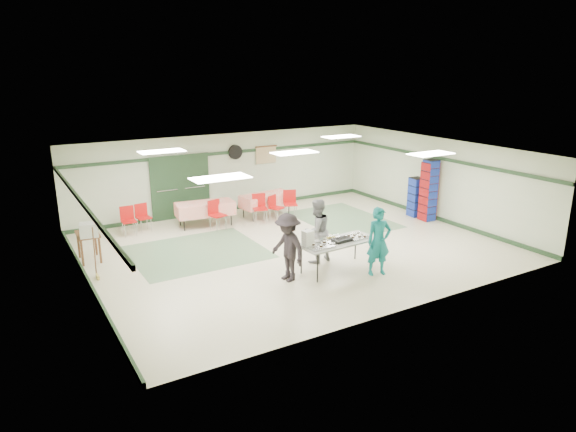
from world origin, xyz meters
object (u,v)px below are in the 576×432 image
volunteer_grey (317,231)px  volunteer_dark (288,247)px  serving_table (338,243)px  chair_loose_a (142,214)px  crate_stack_red (429,192)px  printer_table (88,237)px  crate_stack_blue_b (416,197)px  chair_d (216,212)px  office_printer (89,230)px  broom (94,252)px  chair_b (259,205)px  volunteer_teal (379,241)px  chair_a (274,205)px  dining_table_b (205,208)px  crate_stack_blue_a (429,190)px  chair_c (290,201)px  dining_table_a (266,200)px  chair_loose_b (128,218)px

volunteer_grey → volunteer_dark: volunteer_grey is taller
serving_table → chair_loose_a: chair_loose_a is taller
crate_stack_red → printer_table: 10.46m
crate_stack_blue_b → chair_d: bearing=162.4°
office_printer → broom: broom is taller
chair_b → volunteer_teal: bearing=-69.4°
volunteer_teal → chair_b: size_ratio=1.78×
volunteer_dark → chair_a: volunteer_dark is taller
dining_table_b → chair_loose_a: size_ratio=2.23×
crate_stack_blue_a → volunteer_grey: bearing=-166.5°
volunteer_grey → dining_table_b: size_ratio=0.88×
serving_table → chair_a: bearing=76.9°
crate_stack_blue_b → chair_a: bearing=155.1°
crate_stack_red → chair_c: bearing=145.4°
dining_table_b → volunteer_dark: bearing=-82.4°
dining_table_a → serving_table: bearing=-105.6°
dining_table_b → printer_table: size_ratio=2.23×
chair_loose_b → printer_table: chair_loose_b is taller
dining_table_a → crate_stack_blue_b: crate_stack_blue_b is taller
chair_loose_b → volunteer_teal: bearing=-52.2°
chair_c → printer_table: chair_c is taller
dining_table_a → crate_stack_blue_b: 5.05m
chair_loose_a → broom: (-1.98, -3.15, 0.15)m
dining_table_a → crate_stack_blue_a: 5.38m
chair_a → crate_stack_red: (4.33, -2.57, 0.46)m
serving_table → chair_d: size_ratio=2.22×
dining_table_a → broom: broom is taller
chair_loose_a → printer_table: 2.64m
chair_loose_b → office_printer: 2.41m
serving_table → crate_stack_blue_b: 5.72m
chair_a → chair_b: bearing=153.4°
volunteer_teal → crate_stack_red: size_ratio=0.87×
volunteer_dark → broom: volunteer_dark is taller
crate_stack_blue_a → crate_stack_blue_b: 0.68m
volunteer_teal → crate_stack_blue_a: (4.40, 2.71, 0.17)m
dining_table_a → office_printer: 6.20m
chair_c → crate_stack_red: crate_stack_red is taller
serving_table → chair_loose_b: bearing=121.0°
dining_table_b → chair_c: size_ratio=2.04×
chair_b → chair_loose_b: 4.09m
crate_stack_blue_b → chair_c: bearing=151.5°
dining_table_a → printer_table: 6.12m
volunteer_dark → volunteer_grey: bearing=110.6°
dining_table_a → broom: (-6.05, -2.67, 0.10)m
crate_stack_blue_a → crate_stack_blue_b: crate_stack_blue_a is taller
volunteer_dark → chair_d: volunteer_dark is taller
volunteer_teal → broom: (-5.98, 3.21, -0.17)m
volunteer_grey → office_printer: size_ratio=3.78×
serving_table → printer_table: 6.46m
chair_a → broom: size_ratio=0.64×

